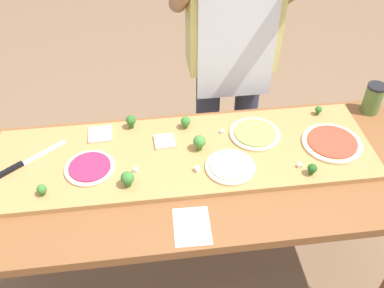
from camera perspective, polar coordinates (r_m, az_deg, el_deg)
ground_plane at (r=2.31m, az=0.45°, el=-17.01°), size 8.00×8.00×0.00m
prep_table at (r=1.76m, az=0.56°, el=-5.93°), size 1.82×0.72×0.77m
cutting_board at (r=1.74m, az=-0.91°, el=-1.40°), size 1.52×0.46×0.02m
chefs_knife at (r=1.80m, az=-21.56°, el=-2.44°), size 0.25×0.20×0.02m
pizza_whole_cheese_artichoke at (r=1.67m, az=5.10°, el=-3.00°), size 0.19×0.19×0.02m
pizza_whole_tomato_red at (r=1.85m, az=18.05°, el=0.16°), size 0.24×0.24×0.02m
pizza_whole_pesto_green at (r=1.82m, az=8.33°, el=1.37°), size 0.21×0.21×0.02m
pizza_whole_beet_magenta at (r=1.70m, az=-13.36°, el=-3.07°), size 0.19×0.19×0.02m
pizza_slice_near_left at (r=1.84m, az=-12.03°, el=1.25°), size 0.10×0.10×0.01m
pizza_slice_near_right at (r=1.77m, az=-3.64°, el=0.34°), size 0.09×0.09×0.01m
broccoli_floret_back_left at (r=1.82m, az=-0.85°, el=2.97°), size 0.04×0.04×0.06m
broccoli_floret_front_right at (r=1.98m, az=16.40°, el=4.35°), size 0.03×0.03×0.04m
broccoli_floret_back_mid at (r=1.72m, az=0.99°, el=0.28°), size 0.05×0.05×0.07m
broccoli_floret_front_mid at (r=1.59m, az=-8.54°, el=-4.53°), size 0.05×0.05×0.06m
broccoli_floret_front_left at (r=1.65m, az=-19.26°, el=-5.71°), size 0.04×0.04×0.05m
broccoli_floret_center_right at (r=1.84m, az=-8.08°, el=3.06°), size 0.04×0.04×0.06m
broccoli_floret_back_right at (r=1.69m, az=15.63°, el=-3.16°), size 0.04×0.04×0.05m
cheese_crumble_a at (r=1.65m, az=0.74°, el=-3.33°), size 0.03×0.03×0.02m
cheese_crumble_b at (r=1.72m, az=14.06°, el=-2.78°), size 0.02×0.02×0.02m
cheese_crumble_c at (r=1.81m, az=4.03°, el=1.63°), size 0.02×0.02×0.02m
cheese_crumble_d at (r=1.66m, az=-7.49°, el=-3.44°), size 0.02×0.02×0.02m
sauce_jar at (r=2.09m, az=22.83°, el=5.57°), size 0.08×0.08×0.14m
recipe_note at (r=1.51m, az=-0.01°, el=-10.82°), size 0.13×0.17×0.00m
cook_center at (r=2.01m, az=5.29°, el=12.83°), size 0.54×0.39×1.67m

